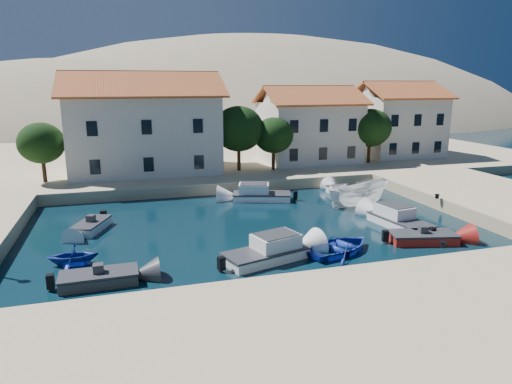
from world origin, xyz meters
TOP-DOWN VIEW (x-y plane):
  - ground at (0.00, 0.00)m, footprint 400.00×400.00m
  - quay_south at (0.00, -6.00)m, footprint 52.00×12.00m
  - quay_east at (20.50, 10.00)m, footprint 11.00×20.00m
  - quay_north at (2.00, 38.00)m, footprint 80.00×36.00m
  - hills at (20.64, 123.62)m, footprint 254.00×176.00m
  - building_left at (-6.00, 28.00)m, footprint 14.70×9.45m
  - building_mid at (12.00, 29.00)m, footprint 10.50×8.40m
  - building_right at (24.00, 30.00)m, footprint 9.45×8.40m
  - trees at (4.51, 25.46)m, footprint 37.30×5.30m
  - bollards at (2.80, 3.87)m, footprint 29.36×9.56m
  - motorboat_grey_sw at (-9.73, 3.50)m, footprint 3.76×1.73m
  - cabin_cruiser_south at (-0.96, 4.10)m, footprint 5.17×3.28m
  - rowboat_south at (3.55, 4.13)m, footprint 5.46×4.74m
  - motorboat_red_se at (9.27, 4.21)m, footprint 4.33×2.68m
  - cabin_cruiser_east at (9.71, 7.27)m, footprint 2.64×5.09m
  - boat_east at (9.68, 13.12)m, footprint 5.90×2.92m
  - motorboat_white_ne at (10.29, 16.45)m, footprint 2.10×3.97m
  - rowboat_west at (-11.18, 6.53)m, footprint 2.76×2.42m
  - motorboat_white_west at (-10.55, 12.54)m, footprint 2.66×3.72m
  - cabin_cruiser_north at (2.80, 17.03)m, footprint 5.22×3.44m

SIDE VIEW (x-z plane):
  - hills at x=20.64m, z-range -72.90..26.10m
  - ground at x=0.00m, z-range 0.00..0.00m
  - rowboat_south at x=3.55m, z-range -0.47..0.47m
  - boat_east at x=9.68m, z-range -1.09..1.09m
  - rowboat_west at x=-11.18m, z-range -0.69..0.69m
  - motorboat_red_se at x=9.27m, z-range -0.33..0.92m
  - motorboat_white_ne at x=10.29m, z-range -0.33..0.92m
  - motorboat_grey_sw at x=-9.73m, z-range -0.33..0.92m
  - motorboat_white_west at x=-10.55m, z-range -0.33..0.92m
  - cabin_cruiser_south at x=-0.96m, z-range -0.32..1.28m
  - cabin_cruiser_north at x=2.80m, z-range -0.32..1.28m
  - cabin_cruiser_east at x=9.71m, z-range -0.32..1.28m
  - quay_south at x=0.00m, z-range 0.00..1.00m
  - quay_east at x=20.50m, z-range 0.00..1.00m
  - quay_north at x=2.00m, z-range 0.00..1.00m
  - bollards at x=2.80m, z-range 1.00..1.30m
  - trees at x=4.51m, z-range 1.61..8.06m
  - building_mid at x=12.00m, z-range 1.07..9.37m
  - building_right at x=24.00m, z-range 1.07..9.87m
  - building_left at x=-6.00m, z-range 1.09..10.79m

